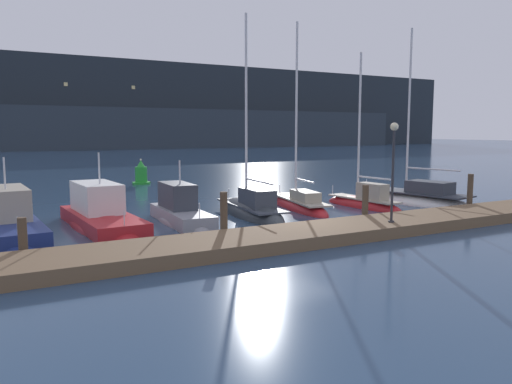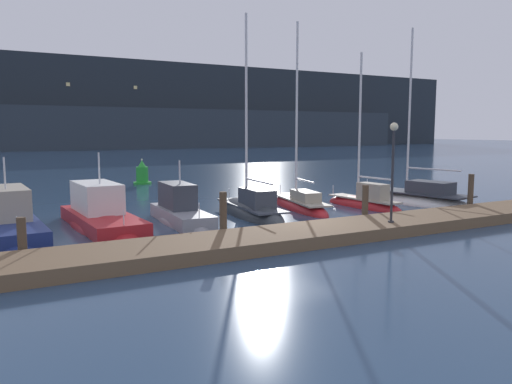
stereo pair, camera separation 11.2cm
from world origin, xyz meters
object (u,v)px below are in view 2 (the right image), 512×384
(sailboat_berth_5, at_px, (300,206))
(sailboat_berth_7, at_px, (417,201))
(dock_lamppost, at_px, (393,156))
(sailboat_berth_6, at_px, (364,204))
(motorboat_berth_2, at_px, (101,220))
(motorboat_berth_3, at_px, (181,216))
(rowboat_adrift, at_px, (423,186))
(channel_buoy, at_px, (142,175))
(motorboat_berth_1, at_px, (8,227))
(sailboat_berth_4, at_px, (251,213))

(sailboat_berth_5, xyz_separation_m, sailboat_berth_7, (6.79, -1.64, 0.02))
(sailboat_berth_7, distance_m, dock_lamppost, 9.56)
(sailboat_berth_6, bearing_deg, sailboat_berth_5, 158.03)
(motorboat_berth_2, xyz_separation_m, motorboat_berth_3, (3.34, -0.65, -0.00))
(sailboat_berth_7, xyz_separation_m, rowboat_adrift, (7.24, 6.31, -0.15))
(motorboat_berth_2, height_order, sailboat_berth_6, sailboat_berth_6)
(motorboat_berth_3, relative_size, sailboat_berth_5, 0.56)
(sailboat_berth_6, relative_size, channel_buoy, 4.46)
(motorboat_berth_1, xyz_separation_m, sailboat_berth_4, (10.57, -0.46, -0.18))
(motorboat_berth_3, bearing_deg, sailboat_berth_6, -2.64)
(motorboat_berth_1, distance_m, motorboat_berth_2, 3.58)
(channel_buoy, bearing_deg, rowboat_adrift, -32.52)
(motorboat_berth_3, xyz_separation_m, sailboat_berth_4, (3.65, 0.16, -0.15))
(motorboat_berth_1, relative_size, sailboat_berth_6, 0.85)
(sailboat_berth_7, bearing_deg, rowboat_adrift, 41.10)
(sailboat_berth_5, distance_m, sailboat_berth_6, 3.53)
(motorboat_berth_3, relative_size, sailboat_berth_6, 0.66)
(motorboat_berth_3, distance_m, sailboat_berth_5, 6.98)
(sailboat_berth_6, xyz_separation_m, dock_lamppost, (-3.69, -5.87, 2.90))
(motorboat_berth_2, height_order, sailboat_berth_5, sailboat_berth_5)
(motorboat_berth_2, bearing_deg, rowboat_adrift, 11.35)
(sailboat_berth_5, xyz_separation_m, rowboat_adrift, (14.03, 4.67, -0.12))
(dock_lamppost, relative_size, rowboat_adrift, 1.38)
(sailboat_berth_5, height_order, sailboat_berth_6, sailboat_berth_5)
(motorboat_berth_1, height_order, motorboat_berth_2, motorboat_berth_2)
(motorboat_berth_1, distance_m, rowboat_adrift, 28.30)
(motorboat_berth_2, relative_size, sailboat_berth_7, 0.73)
(motorboat_berth_1, bearing_deg, sailboat_berth_7, -3.91)
(motorboat_berth_1, relative_size, sailboat_berth_7, 0.72)
(motorboat_berth_2, bearing_deg, sailboat_berth_5, 1.13)
(motorboat_berth_1, distance_m, sailboat_berth_5, 13.84)
(motorboat_berth_2, bearing_deg, channel_buoy, 68.73)
(channel_buoy, relative_size, rowboat_adrift, 0.69)
(sailboat_berth_7, relative_size, channel_buoy, 5.25)
(sailboat_berth_4, xyz_separation_m, channel_buoy, (-0.64, 16.80, 0.60))
(sailboat_berth_4, bearing_deg, sailboat_berth_5, 11.89)
(motorboat_berth_1, xyz_separation_m, channel_buoy, (9.93, 16.34, 0.42))
(motorboat_berth_1, height_order, sailboat_berth_6, sailboat_berth_6)
(rowboat_adrift, bearing_deg, motorboat_berth_3, -165.24)
(motorboat_berth_2, distance_m, dock_lamppost, 12.39)
(sailboat_berth_4, relative_size, sailboat_berth_7, 1.01)
(sailboat_berth_5, bearing_deg, motorboat_berth_1, -179.06)
(rowboat_adrift, bearing_deg, dock_lamppost, -140.61)
(motorboat_berth_1, bearing_deg, sailboat_berth_6, -3.65)
(sailboat_berth_6, height_order, channel_buoy, sailboat_berth_6)
(motorboat_berth_3, relative_size, channel_buoy, 2.95)
(motorboat_berth_2, distance_m, motorboat_berth_3, 3.40)
(sailboat_berth_4, relative_size, sailboat_berth_5, 1.01)
(motorboat_berth_2, height_order, sailboat_berth_7, sailboat_berth_7)
(sailboat_berth_4, distance_m, sailboat_berth_5, 3.35)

